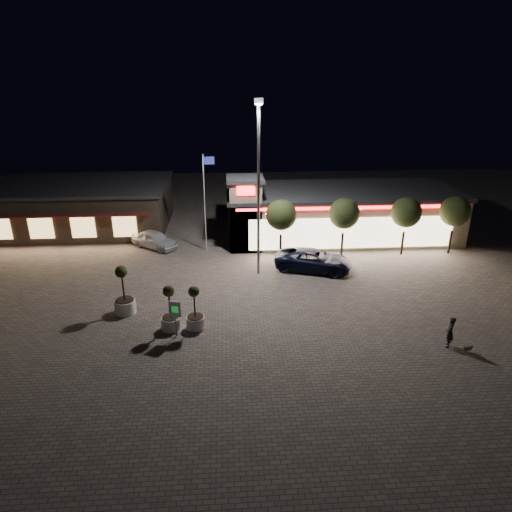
{
  "coord_description": "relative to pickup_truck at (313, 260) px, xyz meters",
  "views": [
    {
      "loc": [
        -0.27,
        -22.95,
        13.89
      ],
      "look_at": [
        1.69,
        6.0,
        2.18
      ],
      "focal_mm": 32.0,
      "sensor_mm": 36.0,
      "label": 1
    }
  ],
  "objects": [
    {
      "name": "pickup_truck",
      "position": [
        0.0,
        0.0,
        0.0
      ],
      "size": [
        6.26,
        4.34,
        1.59
      ],
      "primitive_type": "imported",
      "rotation": [
        0.0,
        0.0,
        1.24
      ],
      "color": "black",
      "rests_on": "ground"
    },
    {
      "name": "white_sedan",
      "position": [
        -12.58,
        5.61,
        -0.06
      ],
      "size": [
        4.46,
        3.97,
        1.46
      ],
      "primitive_type": "imported",
      "rotation": [
        0.0,
        0.0,
        0.92
      ],
      "color": "silver",
      "rests_on": "ground"
    },
    {
      "name": "string_tree_b",
      "position": [
        2.82,
        2.68,
        2.77
      ],
      "size": [
        2.42,
        2.42,
        4.79
      ],
      "color": "#332319",
      "rests_on": "ground"
    },
    {
      "name": "restaurant_building",
      "position": [
        -20.18,
        11.66,
        1.37
      ],
      "size": [
        16.4,
        11.0,
        4.3
      ],
      "color": "#382D23",
      "rests_on": "ground"
    },
    {
      "name": "planter_right",
      "position": [
        -8.4,
        -7.9,
        0.03
      ],
      "size": [
        1.09,
        1.09,
        2.68
      ],
      "color": "silver",
      "rests_on": "ground"
    },
    {
      "name": "valet_sign",
      "position": [
        -9.42,
        -8.73,
        0.74
      ],
      "size": [
        0.7,
        0.3,
        2.19
      ],
      "color": "gray",
      "rests_on": "ground"
    },
    {
      "name": "dog",
      "position": [
        6.3,
        -11.39,
        -0.53
      ],
      "size": [
        0.49,
        0.2,
        0.26
      ],
      "color": "#59514C",
      "rests_on": "ground"
    },
    {
      "name": "retail_building",
      "position": [
        3.33,
        7.5,
        1.42
      ],
      "size": [
        20.4,
        8.4,
        6.1
      ],
      "color": "tan",
      "rests_on": "ground"
    },
    {
      "name": "planter_mid",
      "position": [
        -9.81,
        -7.91,
        0.06
      ],
      "size": [
        1.13,
        1.13,
        2.77
      ],
      "color": "silver",
      "rests_on": "ground"
    },
    {
      "name": "pedestrian",
      "position": [
        5.43,
        -10.78,
        0.08
      ],
      "size": [
        0.66,
        0.76,
        1.76
      ],
      "primitive_type": "imported",
      "rotation": [
        0.0,
        0.0,
        -2.03
      ],
      "color": "black",
      "rests_on": "ground"
    },
    {
      "name": "string_tree_a",
      "position": [
        -2.18,
        2.68,
        2.77
      ],
      "size": [
        2.42,
        2.42,
        4.79
      ],
      "color": "#332319",
      "rests_on": "ground"
    },
    {
      "name": "ground",
      "position": [
        -6.18,
        -8.32,
        -0.79
      ],
      "size": [
        90.0,
        90.0,
        0.0
      ],
      "primitive_type": "plane",
      "color": "#70655A",
      "rests_on": "ground"
    },
    {
      "name": "floodlight_pole",
      "position": [
        -4.18,
        -0.32,
        6.22
      ],
      "size": [
        0.6,
        0.4,
        12.38
      ],
      "color": "gray",
      "rests_on": "ground"
    },
    {
      "name": "string_tree_c",
      "position": [
        7.82,
        2.68,
        2.77
      ],
      "size": [
        2.42,
        2.42,
        4.79
      ],
      "color": "#332319",
      "rests_on": "ground"
    },
    {
      "name": "flagpole",
      "position": [
        -8.08,
        4.68,
        3.95
      ],
      "size": [
        0.95,
        0.1,
        8.0
      ],
      "color": "white",
      "rests_on": "ground"
    },
    {
      "name": "planter_left",
      "position": [
        -12.84,
        -5.77,
        0.18
      ],
      "size": [
        1.28,
        1.28,
        3.15
      ],
      "color": "silver",
      "rests_on": "ground"
    },
    {
      "name": "string_tree_d",
      "position": [
        11.82,
        2.68,
        2.77
      ],
      "size": [
        2.42,
        2.42,
        4.79
      ],
      "color": "#332319",
      "rests_on": "ground"
    }
  ]
}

